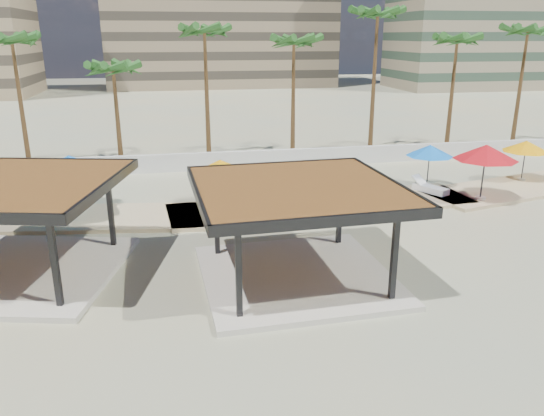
# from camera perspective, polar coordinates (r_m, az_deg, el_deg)

# --- Properties ---
(ground) EXTENTS (200.00, 200.00, 0.00)m
(ground) POSITION_cam_1_polar(r_m,az_deg,el_deg) (21.01, 5.66, -5.93)
(ground) COLOR tan
(ground) RESTS_ON ground
(promenade) EXTENTS (44.45, 7.97, 0.24)m
(promenade) POSITION_cam_1_polar(r_m,az_deg,el_deg) (28.41, 5.17, 0.69)
(promenade) COLOR #C6B284
(promenade) RESTS_ON ground
(boundary_wall) EXTENTS (56.00, 0.30, 1.20)m
(boundary_wall) POSITION_cam_1_polar(r_m,az_deg,el_deg) (35.71, -1.61, 5.27)
(boundary_wall) COLOR silver
(boundary_wall) RESTS_ON ground
(building_mid) EXTENTS (38.00, 16.00, 30.40)m
(building_mid) POSITION_cam_1_polar(r_m,az_deg,el_deg) (97.01, -5.67, 21.40)
(building_mid) COLOR #847259
(building_mid) RESTS_ON ground
(pavilion_central) EXTENTS (7.36, 7.36, 3.59)m
(pavilion_central) POSITION_cam_1_polar(r_m,az_deg,el_deg) (18.87, 2.71, -1.68)
(pavilion_central) COLOR beige
(pavilion_central) RESTS_ON ground
(pavilion_west) EXTENTS (8.71, 8.71, 3.65)m
(pavilion_west) POSITION_cam_1_polar(r_m,az_deg,el_deg) (21.29, -26.00, -1.13)
(pavilion_west) COLOR beige
(pavilion_west) RESTS_ON ground
(umbrella_a) EXTENTS (3.25, 3.25, 2.70)m
(umbrella_a) POSITION_cam_1_polar(r_m,az_deg,el_deg) (28.22, -20.97, 4.56)
(umbrella_a) COLOR beige
(umbrella_a) RESTS_ON promenade
(umbrella_b) EXTENTS (3.31, 3.31, 2.36)m
(umbrella_b) POSITION_cam_1_polar(r_m,az_deg,el_deg) (27.03, -5.60, 4.50)
(umbrella_b) COLOR beige
(umbrella_b) RESTS_ON promenade
(umbrella_c) EXTENTS (4.11, 4.11, 2.96)m
(umbrella_c) POSITION_cam_1_polar(r_m,az_deg,el_deg) (29.83, 22.02, 5.56)
(umbrella_c) COLOR beige
(umbrella_c) RESTS_ON promenade
(umbrella_d) EXTENTS (3.50, 3.50, 2.39)m
(umbrella_d) POSITION_cam_1_polar(r_m,az_deg,el_deg) (31.80, 16.62, 5.93)
(umbrella_d) COLOR beige
(umbrella_d) RESTS_ON promenade
(umbrella_e) EXTENTS (2.96, 2.96, 2.40)m
(umbrella_e) POSITION_cam_1_polar(r_m,az_deg,el_deg) (35.05, 25.66, 6.00)
(umbrella_e) COLOR beige
(umbrella_e) RESTS_ON promenade
(umbrella_f) EXTENTS (3.79, 3.79, 2.90)m
(umbrella_f) POSITION_cam_1_polar(r_m,az_deg,el_deg) (26.42, -22.03, 3.97)
(umbrella_f) COLOR beige
(umbrella_f) RESTS_ON promenade
(lounger_a) EXTENTS (1.85, 2.45, 0.90)m
(lounger_a) POSITION_cam_1_polar(r_m,az_deg,el_deg) (28.84, -21.31, 0.46)
(lounger_a) COLOR white
(lounger_a) RESTS_ON promenade
(lounger_b) EXTENTS (1.56, 2.13, 0.78)m
(lounger_b) POSITION_cam_1_polar(r_m,az_deg,el_deg) (27.10, 9.15, 0.35)
(lounger_b) COLOR white
(lounger_b) RESTS_ON promenade
(lounger_c) EXTENTS (1.61, 2.20, 0.80)m
(lounger_c) POSITION_cam_1_polar(r_m,az_deg,el_deg) (30.87, 16.61, 2.02)
(lounger_c) COLOR white
(lounger_c) RESTS_ON promenade
(palm_b) EXTENTS (3.00, 3.00, 9.11)m
(palm_b) POSITION_cam_1_polar(r_m,az_deg,el_deg) (38.21, -26.16, 15.49)
(palm_b) COLOR brown
(palm_b) RESTS_ON ground
(palm_c) EXTENTS (3.00, 3.00, 7.35)m
(palm_c) POSITION_cam_1_polar(r_m,az_deg,el_deg) (36.67, -16.71, 13.88)
(palm_c) COLOR brown
(palm_c) RESTS_ON ground
(palm_d) EXTENTS (3.00, 3.00, 9.64)m
(palm_d) POSITION_cam_1_polar(r_m,az_deg,el_deg) (37.35, -7.27, 17.85)
(palm_d) COLOR brown
(palm_d) RESTS_ON ground
(palm_e) EXTENTS (3.00, 3.00, 8.97)m
(palm_e) POSITION_cam_1_polar(r_m,az_deg,el_deg) (37.77, 2.36, 17.02)
(palm_e) COLOR brown
(palm_e) RESTS_ON ground
(palm_f) EXTENTS (3.00, 3.00, 10.81)m
(palm_f) POSITION_cam_1_polar(r_m,az_deg,el_deg) (39.77, 11.27, 19.25)
(palm_f) COLOR brown
(palm_f) RESTS_ON ground
(palm_g) EXTENTS (3.00, 3.00, 9.07)m
(palm_g) POSITION_cam_1_polar(r_m,az_deg,el_deg) (42.00, 19.28, 16.31)
(palm_g) COLOR brown
(palm_g) RESTS_ON ground
(palm_h) EXTENTS (3.00, 3.00, 9.70)m
(palm_h) POSITION_cam_1_polar(r_m,az_deg,el_deg) (45.73, 25.78, 16.38)
(palm_h) COLOR brown
(palm_h) RESTS_ON ground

